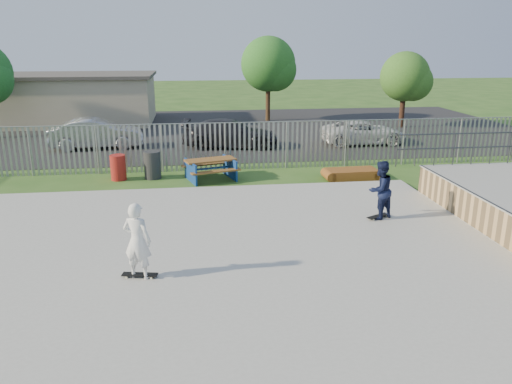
{
  "coord_description": "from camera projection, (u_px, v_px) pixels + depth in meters",
  "views": [
    {
      "loc": [
        -0.29,
        -11.49,
        5.21
      ],
      "look_at": [
        1.41,
        2.0,
        1.1
      ],
      "focal_mm": 35.0,
      "sensor_mm": 36.0,
      "label": 1
    }
  ],
  "objects": [
    {
      "name": "car_silver",
      "position": [
        96.0,
        134.0,
        25.07
      ],
      "size": [
        4.68,
        2.02,
        1.5
      ],
      "primitive_type": "imported",
      "rotation": [
        0.0,
        0.0,
        1.67
      ],
      "color": "#A7A7AC",
      "rests_on": "parking_lot"
    },
    {
      "name": "tree_right",
      "position": [
        405.0,
        77.0,
        30.64
      ],
      "size": [
        3.02,
        3.02,
        4.66
      ],
      "color": "#392117",
      "rests_on": "ground"
    },
    {
      "name": "tree_mid",
      "position": [
        268.0,
        64.0,
        33.09
      ],
      "size": [
        3.63,
        3.63,
        5.6
      ],
      "color": "#452E1B",
      "rests_on": "ground"
    },
    {
      "name": "car_white",
      "position": [
        363.0,
        132.0,
        26.23
      ],
      "size": [
        4.44,
        2.09,
        1.23
      ],
      "primitive_type": "imported",
      "rotation": [
        0.0,
        0.0,
        1.58
      ],
      "color": "silver",
      "rests_on": "parking_lot"
    },
    {
      "name": "concrete_slab",
      "position": [
        210.0,
        256.0,
        12.43
      ],
      "size": [
        15.0,
        12.0,
        0.15
      ],
      "primitive_type": "cube",
      "color": "#A3A29D",
      "rests_on": "ground"
    },
    {
      "name": "ground",
      "position": [
        210.0,
        259.0,
        12.45
      ],
      "size": [
        120.0,
        120.0,
        0.0
      ],
      "primitive_type": "plane",
      "color": "#2D551D",
      "rests_on": "ground"
    },
    {
      "name": "skateboard_a",
      "position": [
        378.0,
        217.0,
        14.9
      ],
      "size": [
        0.8,
        0.55,
        0.08
      ],
      "rotation": [
        0.0,
        0.0,
        0.48
      ],
      "color": "black",
      "rests_on": "concrete_slab"
    },
    {
      "name": "skater_white",
      "position": [
        137.0,
        241.0,
        10.92
      ],
      "size": [
        0.75,
        0.62,
        1.75
      ],
      "primitive_type": "imported",
      "rotation": [
        0.0,
        0.0,
        2.78
      ],
      "color": "white",
      "rests_on": "concrete_slab"
    },
    {
      "name": "car_dark",
      "position": [
        230.0,
        133.0,
        25.36
      ],
      "size": [
        5.08,
        2.57,
        1.41
      ],
      "primitive_type": "imported",
      "rotation": [
        0.0,
        0.0,
        1.45
      ],
      "color": "black",
      "rests_on": "parking_lot"
    },
    {
      "name": "skateboard_b",
      "position": [
        140.0,
        275.0,
        11.16
      ],
      "size": [
        0.82,
        0.35,
        0.08
      ],
      "rotation": [
        0.0,
        0.0,
        -0.19
      ],
      "color": "black",
      "rests_on": "concrete_slab"
    },
    {
      "name": "fence",
      "position": [
        234.0,
        173.0,
        16.64
      ],
      "size": [
        26.04,
        16.02,
        2.0
      ],
      "color": "gray",
      "rests_on": "ground"
    },
    {
      "name": "skater_navy",
      "position": [
        380.0,
        190.0,
        14.66
      ],
      "size": [
        1.06,
        0.98,
        1.75
      ],
      "primitive_type": "imported",
      "rotation": [
        0.0,
        0.0,
        3.63
      ],
      "color": "#121838",
      "rests_on": "concrete_slab"
    },
    {
      "name": "trash_bin_red",
      "position": [
        118.0,
        167.0,
        19.46
      ],
      "size": [
        0.6,
        0.6,
        0.99
      ],
      "primitive_type": "cylinder",
      "color": "maroon",
      "rests_on": "ground"
    },
    {
      "name": "funbox",
      "position": [
        352.0,
        174.0,
        19.71
      ],
      "size": [
        1.94,
        1.02,
        0.38
      ],
      "rotation": [
        0.0,
        0.0,
        0.04
      ],
      "color": "brown",
      "rests_on": "ground"
    },
    {
      "name": "picnic_table",
      "position": [
        211.0,
        169.0,
        19.53
      ],
      "size": [
        2.31,
        2.08,
        0.82
      ],
      "rotation": [
        0.0,
        0.0,
        0.28
      ],
      "color": "brown",
      "rests_on": "ground"
    },
    {
      "name": "parking_lot",
      "position": [
        198.0,
        130.0,
        30.49
      ],
      "size": [
        40.0,
        18.0,
        0.02
      ],
      "primitive_type": "cube",
      "color": "black",
      "rests_on": "ground"
    },
    {
      "name": "trash_bin_grey",
      "position": [
        152.0,
        165.0,
        19.65
      ],
      "size": [
        0.65,
        0.65,
        1.09
      ],
      "primitive_type": "cylinder",
      "color": "#28282A",
      "rests_on": "ground"
    },
    {
      "name": "building",
      "position": [
        75.0,
        98.0,
        32.87
      ],
      "size": [
        10.4,
        6.4,
        3.2
      ],
      "color": "#BAAE8F",
      "rests_on": "ground"
    }
  ]
}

